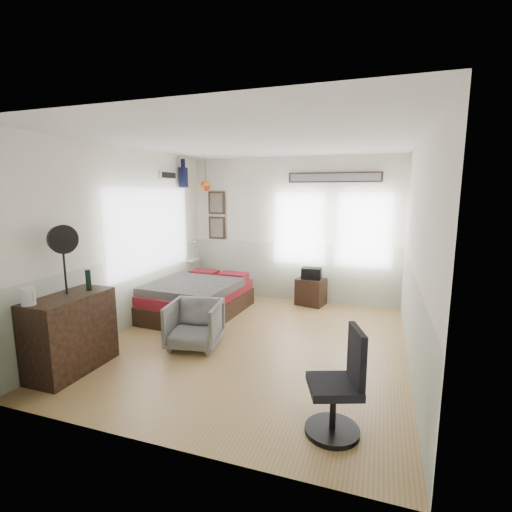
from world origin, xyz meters
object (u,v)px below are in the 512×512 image
object	(u,v)px
bed	(198,298)
task_chair	(340,392)
armchair	(195,324)
nightstand	(311,292)
dresser	(71,333)

from	to	relation	value
bed	task_chair	size ratio (longest dim) A/B	2.03
bed	armchair	bearing A→B (deg)	-60.94
nightstand	task_chair	size ratio (longest dim) A/B	0.52
armchair	nightstand	xyz separation A→B (m)	(1.13, 2.39, -0.07)
bed	armchair	distance (m)	1.37
bed	armchair	xyz separation A→B (m)	(0.59, -1.24, 0.02)
dresser	task_chair	world-z (taller)	task_chair
dresser	armchair	xyz separation A→B (m)	(1.03, 1.05, -0.14)
armchair	task_chair	bearing A→B (deg)	-40.69
bed	nightstand	world-z (taller)	bed
dresser	nightstand	bearing A→B (deg)	57.91
dresser	task_chair	bearing A→B (deg)	-3.33
bed	task_chair	world-z (taller)	task_chair
nightstand	armchair	bearing A→B (deg)	-101.78
armchair	task_chair	size ratio (longest dim) A/B	0.73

